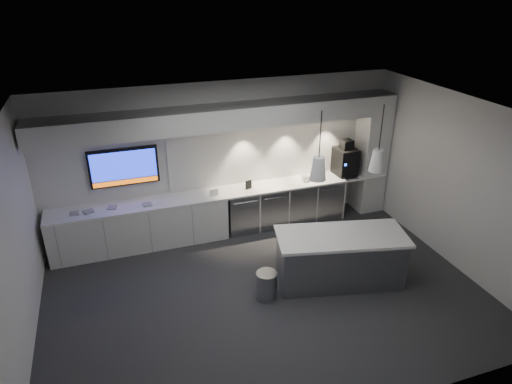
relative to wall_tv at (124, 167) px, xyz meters
name	(u,v)px	position (x,y,z in m)	size (l,w,h in m)	color
floor	(265,294)	(1.90, -2.45, -1.56)	(7.00, 7.00, 0.00)	#2F2F31
ceiling	(267,116)	(1.90, -2.45, 1.44)	(7.00, 7.00, 0.00)	black
wall_back	(223,157)	(1.90, 0.05, -0.06)	(7.00, 7.00, 0.00)	silver
wall_front	(349,320)	(1.90, -4.95, -0.06)	(7.00, 7.00, 0.00)	silver
wall_left	(11,255)	(-1.60, -2.45, -0.06)	(7.00, 7.00, 0.00)	silver
wall_right	(456,183)	(5.40, -2.45, -0.06)	(7.00, 7.00, 0.00)	silver
back_counter	(228,192)	(1.90, -0.27, -0.68)	(6.80, 0.65, 0.04)	white
left_base_cabinets	(140,226)	(0.15, -0.27, -1.13)	(3.30, 0.63, 0.86)	white
fridge_unit_a	(241,210)	(2.15, -0.27, -1.13)	(0.60, 0.61, 0.85)	gray
fridge_unit_b	(270,206)	(2.78, -0.27, -1.13)	(0.60, 0.61, 0.85)	gray
fridge_unit_c	(298,201)	(3.41, -0.27, -1.13)	(0.60, 0.61, 0.85)	gray
fridge_unit_d	(324,197)	(4.04, -0.27, -1.13)	(0.60, 0.61, 0.85)	gray
backsplash	(280,148)	(3.10, 0.03, -0.01)	(4.60, 0.03, 1.30)	white
soffit	(226,117)	(1.90, -0.25, 0.84)	(6.90, 0.60, 0.40)	white
column	(371,153)	(5.10, -0.25, -0.26)	(0.55, 0.55, 2.60)	white
wall_tv	(124,167)	(0.00, 0.00, 0.00)	(1.25, 0.07, 0.72)	black
island	(340,258)	(3.20, -2.51, -1.10)	(2.28, 1.36, 0.90)	gray
bin	(267,285)	(1.88, -2.54, -1.32)	(0.34, 0.34, 0.47)	gray
coffee_machine	(345,160)	(4.48, -0.25, -0.35)	(0.44, 0.60, 0.76)	black
sign_black	(249,185)	(2.31, -0.30, -0.57)	(0.14, 0.02, 0.18)	black
sign_white	(214,193)	(1.58, -0.39, -0.59)	(0.18, 0.02, 0.14)	white
cup_cluster	(308,178)	(3.60, -0.33, -0.59)	(0.25, 0.16, 0.14)	white
tray_a	(74,213)	(-0.96, -0.31, -0.65)	(0.16, 0.16, 0.03)	#9D9D9D
tray_b	(89,211)	(-0.71, -0.32, -0.65)	(0.16, 0.16, 0.03)	#9D9D9D
tray_c	(112,207)	(-0.30, -0.28, -0.65)	(0.16, 0.16, 0.03)	#9D9D9D
tray_d	(147,204)	(0.31, -0.37, -0.65)	(0.16, 0.16, 0.03)	#9D9D9D
pendant_left	(318,168)	(2.69, -2.51, 0.59)	(0.25, 0.25, 1.06)	white
pendant_right	(378,160)	(3.71, -2.51, 0.59)	(0.25, 0.25, 1.06)	white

